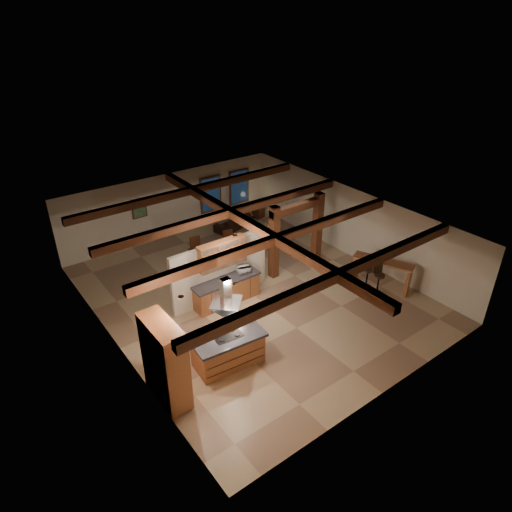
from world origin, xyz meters
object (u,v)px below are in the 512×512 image
(dining_table, at_px, (216,257))
(bar_counter, at_px, (382,269))
(sofa, at_px, (234,222))
(kitchen_island, at_px, (228,349))

(dining_table, height_order, bar_counter, bar_counter)
(dining_table, relative_size, bar_counter, 0.89)
(dining_table, height_order, sofa, dining_table)
(dining_table, xyz_separation_m, bar_counter, (3.98, -5.02, 0.42))
(bar_counter, bearing_deg, sofa, 101.16)
(kitchen_island, xyz_separation_m, bar_counter, (6.77, 0.03, 0.24))
(kitchen_island, height_order, sofa, kitchen_island)
(kitchen_island, distance_m, bar_counter, 6.78)
(sofa, relative_size, bar_counter, 0.91)
(sofa, bearing_deg, bar_counter, 86.55)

